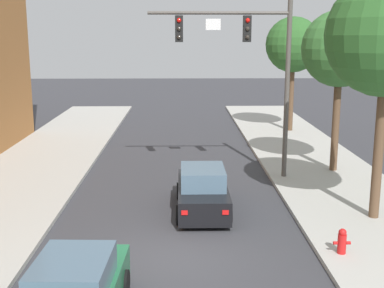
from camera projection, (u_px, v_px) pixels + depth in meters
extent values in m
plane|color=#38383D|center=(175.00, 259.00, 14.17)|extent=(120.00, 120.00, 0.00)
cylinder|color=#514C47|center=(287.00, 89.00, 21.17)|extent=(0.20, 0.20, 7.50)
cylinder|color=#514C47|center=(219.00, 13.00, 20.47)|extent=(5.73, 0.14, 0.14)
cube|color=black|center=(247.00, 29.00, 20.62)|extent=(0.32, 0.28, 1.05)
sphere|color=red|center=(248.00, 20.00, 20.41)|extent=(0.18, 0.18, 0.18)
sphere|color=#2D2823|center=(248.00, 29.00, 20.48)|extent=(0.18, 0.18, 0.18)
sphere|color=#2D2823|center=(247.00, 37.00, 20.55)|extent=(0.18, 0.18, 0.18)
cube|color=black|center=(179.00, 29.00, 20.56)|extent=(0.32, 0.28, 1.05)
sphere|color=red|center=(179.00, 20.00, 20.35)|extent=(0.18, 0.18, 0.18)
sphere|color=#2D2823|center=(179.00, 29.00, 20.42)|extent=(0.18, 0.18, 0.18)
sphere|color=#2D2823|center=(179.00, 37.00, 20.49)|extent=(0.18, 0.18, 0.18)
cube|color=white|center=(213.00, 24.00, 20.54)|extent=(0.60, 0.03, 0.44)
cube|color=black|center=(202.00, 195.00, 17.96)|extent=(1.72, 4.21, 0.80)
cube|color=slate|center=(203.00, 177.00, 17.66)|extent=(1.51, 2.01, 0.64)
cylinder|color=black|center=(180.00, 191.00, 19.27)|extent=(0.22, 0.64, 0.64)
cylinder|color=black|center=(222.00, 191.00, 19.30)|extent=(0.22, 0.64, 0.64)
cylinder|color=black|center=(179.00, 215.00, 16.72)|extent=(0.22, 0.64, 0.64)
cylinder|color=black|center=(228.00, 214.00, 16.75)|extent=(0.22, 0.64, 0.64)
cube|color=red|center=(185.00, 213.00, 15.85)|extent=(0.20, 0.04, 0.14)
cube|color=red|center=(226.00, 212.00, 15.87)|extent=(0.20, 0.04, 0.14)
cube|color=slate|center=(73.00, 273.00, 10.51)|extent=(1.58, 2.06, 0.64)
cylinder|color=black|center=(56.00, 283.00, 12.14)|extent=(0.25, 0.65, 0.64)
cylinder|color=black|center=(124.00, 283.00, 12.11)|extent=(0.25, 0.65, 0.64)
cylinder|color=red|center=(342.00, 244.00, 14.13)|extent=(0.24, 0.24, 0.55)
sphere|color=red|center=(343.00, 232.00, 14.06)|extent=(0.22, 0.22, 0.22)
cylinder|color=red|center=(335.00, 243.00, 14.12)|extent=(0.12, 0.09, 0.09)
cylinder|color=red|center=(348.00, 243.00, 14.12)|extent=(0.12, 0.09, 0.09)
cylinder|color=brown|center=(378.00, 151.00, 16.55)|extent=(0.32, 0.32, 4.48)
cylinder|color=brown|center=(336.00, 125.00, 22.50)|extent=(0.32, 0.32, 4.13)
sphere|color=#387033|center=(340.00, 49.00, 21.81)|extent=(3.30, 3.30, 3.30)
cylinder|color=brown|center=(291.00, 98.00, 32.05)|extent=(0.32, 0.32, 4.08)
sphere|color=#2D6028|center=(293.00, 45.00, 31.35)|extent=(3.39, 3.39, 3.39)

